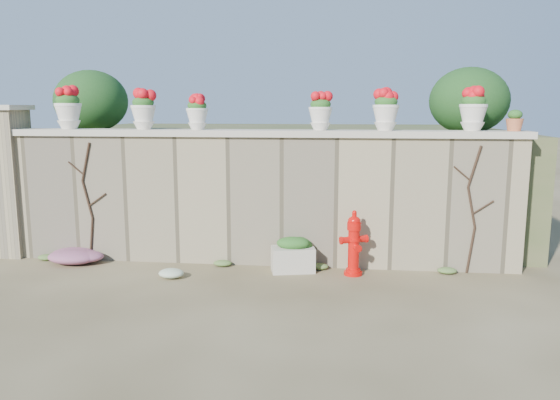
# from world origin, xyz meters

# --- Properties ---
(ground) EXTENTS (80.00, 80.00, 0.00)m
(ground) POSITION_xyz_m (0.00, 0.00, 0.00)
(ground) COLOR #4F4327
(ground) RESTS_ON ground
(stone_wall) EXTENTS (8.00, 0.40, 2.00)m
(stone_wall) POSITION_xyz_m (0.00, 1.80, 1.00)
(stone_wall) COLOR gray
(stone_wall) RESTS_ON ground
(wall_cap) EXTENTS (8.10, 0.52, 0.10)m
(wall_cap) POSITION_xyz_m (0.00, 1.80, 2.05)
(wall_cap) COLOR #BFB6A2
(wall_cap) RESTS_ON stone_wall
(gate_pillar) EXTENTS (0.72, 0.72, 2.48)m
(gate_pillar) POSITION_xyz_m (-4.15, 1.80, 1.26)
(gate_pillar) COLOR gray
(gate_pillar) RESTS_ON ground
(raised_fill) EXTENTS (9.00, 6.00, 2.00)m
(raised_fill) POSITION_xyz_m (0.00, 5.00, 1.00)
(raised_fill) COLOR #384C23
(raised_fill) RESTS_ON ground
(back_shrub_left) EXTENTS (1.30, 1.30, 1.10)m
(back_shrub_left) POSITION_xyz_m (-3.20, 3.00, 2.55)
(back_shrub_left) COLOR #143814
(back_shrub_left) RESTS_ON raised_fill
(back_shrub_right) EXTENTS (1.30, 1.30, 1.10)m
(back_shrub_right) POSITION_xyz_m (3.40, 3.00, 2.55)
(back_shrub_right) COLOR #143814
(back_shrub_right) RESTS_ON raised_fill
(vine_left) EXTENTS (0.60, 0.04, 1.91)m
(vine_left) POSITION_xyz_m (-2.67, 1.58, 0.99)
(vine_left) COLOR black
(vine_left) RESTS_ON ground
(vine_right) EXTENTS (0.60, 0.04, 1.91)m
(vine_right) POSITION_xyz_m (3.23, 1.58, 0.99)
(vine_right) COLOR black
(vine_right) RESTS_ON ground
(fire_hydrant) EXTENTS (0.41, 0.30, 0.96)m
(fire_hydrant) POSITION_xyz_m (1.51, 1.30, 0.48)
(fire_hydrant) COLOR red
(fire_hydrant) RESTS_ON ground
(planter_box) EXTENTS (0.70, 0.50, 0.53)m
(planter_box) POSITION_xyz_m (0.61, 1.37, 0.24)
(planter_box) COLOR #BFB6A2
(planter_box) RESTS_ON ground
(green_shrub) EXTENTS (0.67, 0.60, 0.63)m
(green_shrub) POSITION_xyz_m (0.62, 1.53, 0.32)
(green_shrub) COLOR #1E5119
(green_shrub) RESTS_ON ground
(magenta_clump) EXTENTS (1.01, 0.67, 0.27)m
(magenta_clump) POSITION_xyz_m (-2.82, 1.41, 0.13)
(magenta_clump) COLOR #C5279B
(magenta_clump) RESTS_ON ground
(white_flowers) EXTENTS (0.47, 0.37, 0.17)m
(white_flowers) POSITION_xyz_m (-1.06, 0.86, 0.08)
(white_flowers) COLOR white
(white_flowers) RESTS_ON ground
(urn_pot_0) EXTENTS (0.42, 0.42, 0.65)m
(urn_pot_0) POSITION_xyz_m (-3.02, 1.80, 2.42)
(urn_pot_0) COLOR silver
(urn_pot_0) RESTS_ON wall_cap
(urn_pot_1) EXTENTS (0.39, 0.39, 0.60)m
(urn_pot_1) POSITION_xyz_m (-1.79, 1.80, 2.40)
(urn_pot_1) COLOR silver
(urn_pot_1) RESTS_ON wall_cap
(urn_pot_2) EXTENTS (0.34, 0.34, 0.53)m
(urn_pot_2) POSITION_xyz_m (-0.92, 1.80, 2.36)
(urn_pot_2) COLOR silver
(urn_pot_2) RESTS_ON wall_cap
(urn_pot_3) EXTENTS (0.36, 0.36, 0.56)m
(urn_pot_3) POSITION_xyz_m (0.98, 1.80, 2.38)
(urn_pot_3) COLOR silver
(urn_pot_3) RESTS_ON wall_cap
(urn_pot_4) EXTENTS (0.39, 0.39, 0.61)m
(urn_pot_4) POSITION_xyz_m (1.95, 1.80, 2.40)
(urn_pot_4) COLOR silver
(urn_pot_4) RESTS_ON wall_cap
(urn_pot_5) EXTENTS (0.40, 0.40, 0.63)m
(urn_pot_5) POSITION_xyz_m (3.21, 1.80, 2.41)
(urn_pot_5) COLOR silver
(urn_pot_5) RESTS_ON wall_cap
(terracotta_pot) EXTENTS (0.25, 0.25, 0.30)m
(terracotta_pot) POSITION_xyz_m (3.80, 1.80, 2.24)
(terracotta_pot) COLOR #C0623A
(terracotta_pot) RESTS_ON wall_cap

